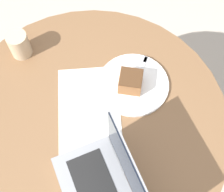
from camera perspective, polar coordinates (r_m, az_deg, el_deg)
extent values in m
plane|color=#B7AD9E|center=(1.82, -2.59, -13.01)|extent=(12.00, 12.00, 0.00)
cylinder|color=brown|center=(1.81, -2.60, -12.93)|extent=(0.40, 0.40, 0.02)
cylinder|color=brown|center=(1.47, -3.17, -9.63)|extent=(0.13, 0.13, 0.68)
cylinder|color=brown|center=(1.13, -4.06, -4.29)|extent=(1.00, 1.00, 0.03)
cube|color=white|center=(1.12, -4.15, -4.01)|extent=(0.47, 0.39, 0.00)
cylinder|color=white|center=(1.17, 3.92, 2.18)|extent=(0.27, 0.27, 0.01)
cube|color=brown|center=(1.14, 3.41, 2.67)|extent=(0.10, 0.10, 0.06)
cube|color=#4D311C|center=(1.11, 3.49, 3.47)|extent=(0.10, 0.10, 0.00)
cube|color=silver|center=(1.18, 5.05, 3.89)|extent=(0.17, 0.02, 0.00)
cube|color=silver|center=(1.22, 6.14, 6.63)|extent=(0.03, 0.03, 0.00)
cylinder|color=#C6AD89|center=(1.26, -16.61, 9.00)|extent=(0.08, 0.08, 0.10)
cube|color=gray|center=(0.92, 3.48, -13.66)|extent=(0.23, 0.24, 0.23)
cube|color=black|center=(0.92, 3.25, -13.76)|extent=(0.22, 0.22, 0.21)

